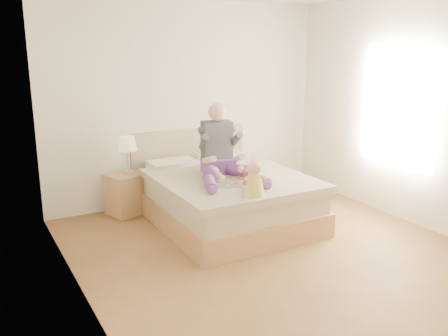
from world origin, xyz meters
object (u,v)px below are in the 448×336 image
baby (254,181)px  bed (223,195)px  adult (221,154)px  nightstand (126,194)px  tray (231,181)px

baby → bed: bearing=90.5°
adult → bed: bearing=62.6°
nightstand → adult: 1.42m
baby → adult: bearing=94.6°
bed → nightstand: bearing=141.5°
bed → baby: 1.06m
bed → tray: size_ratio=3.83×
bed → nightstand: 1.28m
adult → baby: (-0.07, -0.85, -0.11)m
nightstand → adult: adult is taller
tray → baby: bearing=-66.2°
nightstand → baby: 2.00m
bed → nightstand: (-1.00, 0.80, -0.05)m
nightstand → tray: size_ratio=0.93×
bed → adult: 0.57m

